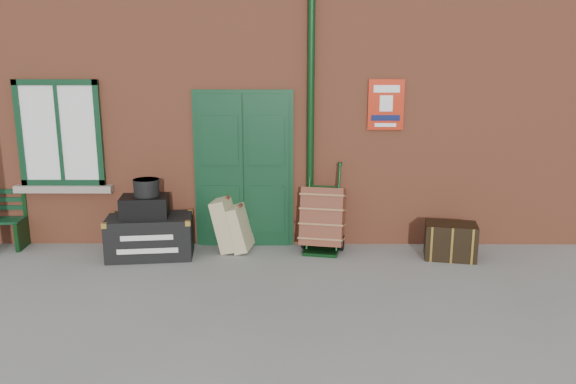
{
  "coord_description": "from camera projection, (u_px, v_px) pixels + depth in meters",
  "views": [
    {
      "loc": [
        0.39,
        -6.43,
        2.63
      ],
      "look_at": [
        0.34,
        0.6,
        1.0
      ],
      "focal_mm": 35.0,
      "sensor_mm": 36.0,
      "label": 1
    }
  ],
  "objects": [
    {
      "name": "strongbox",
      "position": [
        145.0,
        206.0,
        7.63
      ],
      "size": [
        0.68,
        0.53,
        0.29
      ],
      "primitive_type": "cube",
      "rotation": [
        0.0,
        0.0,
        0.12
      ],
      "color": "black",
      "rests_on": "houdini_trunk"
    },
    {
      "name": "houdini_trunk",
      "position": [
        150.0,
        236.0,
        7.73
      ],
      "size": [
        1.21,
        0.76,
        0.57
      ],
      "primitive_type": "cube",
      "rotation": [
        0.0,
        0.0,
        0.12
      ],
      "color": "black",
      "rests_on": "ground"
    },
    {
      "name": "hatbox",
      "position": [
        146.0,
        187.0,
        7.61
      ],
      "size": [
        0.38,
        0.38,
        0.23
      ],
      "primitive_type": "cylinder",
      "rotation": [
        0.0,
        0.0,
        0.12
      ],
      "color": "black",
      "rests_on": "strongbox"
    },
    {
      "name": "suitcase_front",
      "position": [
        239.0,
        228.0,
        7.97
      ],
      "size": [
        0.42,
        0.53,
        0.66
      ],
      "primitive_type": "cube",
      "rotation": [
        0.0,
        -0.26,
        -0.17
      ],
      "color": "tan",
      "rests_on": "ground"
    },
    {
      "name": "suitcase_back",
      "position": [
        227.0,
        224.0,
        8.0
      ],
      "size": [
        0.45,
        0.58,
        0.77
      ],
      "primitive_type": "cube",
      "rotation": [
        0.0,
        -0.23,
        -0.17
      ],
      "color": "tan",
      "rests_on": "ground"
    },
    {
      "name": "station_building",
      "position": [
        270.0,
        90.0,
        9.77
      ],
      "size": [
        10.3,
        4.3,
        4.36
      ],
      "color": "#A15034",
      "rests_on": "ground"
    },
    {
      "name": "porter_trolley",
      "position": [
        323.0,
        218.0,
        7.94
      ],
      "size": [
        0.7,
        0.74,
        1.23
      ],
      "rotation": [
        0.0,
        0.0,
        -0.19
      ],
      "color": "black",
      "rests_on": "ground"
    },
    {
      "name": "dark_trunk",
      "position": [
        450.0,
        241.0,
        7.67
      ],
      "size": [
        0.75,
        0.56,
        0.49
      ],
      "primitive_type": "cube",
      "rotation": [
        0.0,
        0.0,
        -0.19
      ],
      "color": "black",
      "rests_on": "ground"
    },
    {
      "name": "ground",
      "position": [
        260.0,
        283.0,
        6.86
      ],
      "size": [
        80.0,
        80.0,
        0.0
      ],
      "primitive_type": "plane",
      "color": "gray",
      "rests_on": "ground"
    }
  ]
}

